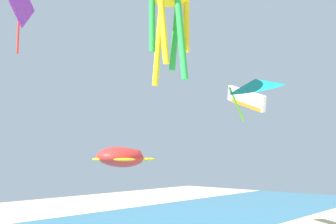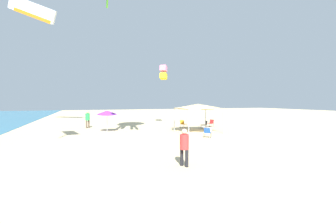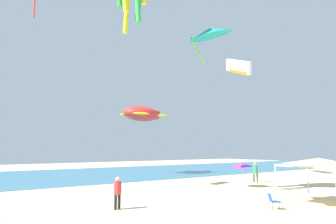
# 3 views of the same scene
# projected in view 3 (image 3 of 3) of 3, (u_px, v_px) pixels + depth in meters

# --- Properties ---
(ground) EXTENTS (120.00, 120.00, 0.10)m
(ground) POSITION_uv_depth(u_px,v_px,m) (294.00, 208.00, 16.52)
(ground) COLOR beige
(ocean_strip) EXTENTS (120.00, 22.92, 0.02)m
(ocean_strip) POSITION_uv_depth(u_px,v_px,m) (93.00, 174.00, 38.53)
(ocean_strip) COLOR teal
(ocean_strip) RESTS_ON ground
(canopy_tent) EXTENTS (3.57, 3.55, 2.64)m
(canopy_tent) POSITION_uv_depth(u_px,v_px,m) (319.00, 162.00, 17.42)
(canopy_tent) COLOR #B7B7BC
(canopy_tent) RESTS_ON ground
(beach_umbrella) EXTENTS (1.84, 1.82, 2.12)m
(beach_umbrella) POSITION_uv_depth(u_px,v_px,m) (241.00, 165.00, 25.38)
(beach_umbrella) COLOR silver
(beach_umbrella) RESTS_ON ground
(folding_chair_facing_ocean) EXTENTS (0.81, 0.79, 0.82)m
(folding_chair_facing_ocean) POSITION_uv_depth(u_px,v_px,m) (273.00, 200.00, 15.91)
(folding_chair_facing_ocean) COLOR black
(folding_chair_facing_ocean) RESTS_ON ground
(person_watching_sky) EXTENTS (0.44, 0.44, 1.84)m
(person_watching_sky) POSITION_uv_depth(u_px,v_px,m) (255.00, 171.00, 29.02)
(person_watching_sky) COLOR brown
(person_watching_sky) RESTS_ON ground
(person_by_tent) EXTENTS (0.42, 0.40, 1.69)m
(person_by_tent) POSITION_uv_depth(u_px,v_px,m) (118.00, 190.00, 15.98)
(person_by_tent) COLOR black
(person_by_tent) RESTS_ON ground
(kite_turtle_red) EXTENTS (6.68, 6.25, 2.28)m
(kite_turtle_red) POSITION_uv_depth(u_px,v_px,m) (142.00, 114.00, 38.86)
(kite_turtle_red) COLOR red
(kite_delta_teal) EXTENTS (3.39, 3.35, 2.87)m
(kite_delta_teal) POSITION_uv_depth(u_px,v_px,m) (210.00, 32.00, 23.03)
(kite_delta_teal) COLOR teal
(kite_parafoil_white) EXTENTS (2.22, 5.33, 3.33)m
(kite_parafoil_white) POSITION_uv_depth(u_px,v_px,m) (238.00, 67.00, 38.01)
(kite_parafoil_white) COLOR white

